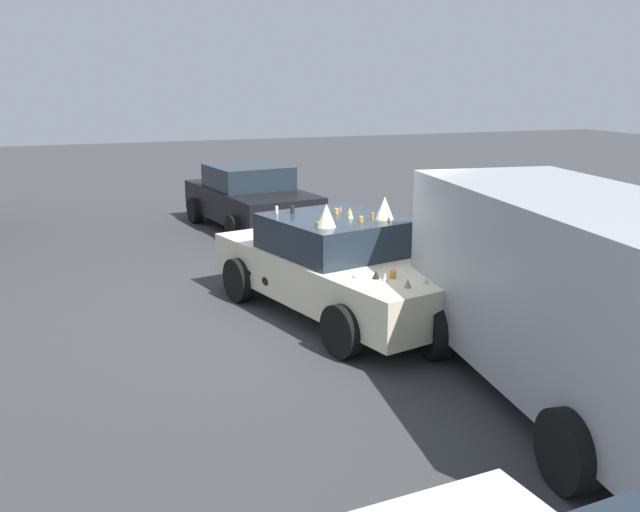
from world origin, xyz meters
TOP-DOWN VIEW (x-y plane):
  - ground_plane at (0.00, 0.00)m, footprint 60.00×60.00m
  - art_car_decorated at (0.02, 0.01)m, footprint 4.70×2.84m
  - parked_van_row_back_far at (-3.57, -1.27)m, footprint 5.07×2.68m
  - parked_sedan_near_left at (6.31, -0.34)m, footprint 4.22×2.49m

SIDE VIEW (x-z plane):
  - ground_plane at x=0.00m, z-range 0.00..0.00m
  - parked_sedan_near_left at x=6.31m, z-range -0.01..1.43m
  - art_car_decorated at x=0.02m, z-range -0.15..1.59m
  - parked_van_row_back_far at x=-3.57m, z-range 0.13..2.34m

